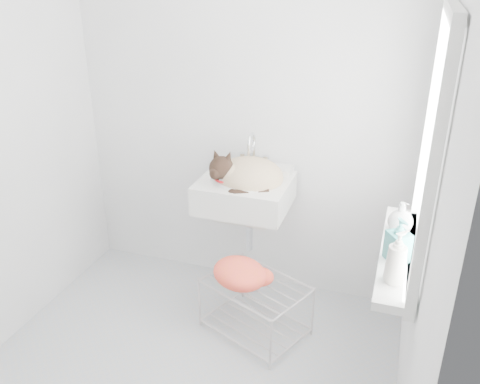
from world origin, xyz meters
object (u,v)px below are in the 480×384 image
(bottle_c, at_px, (399,231))
(cat, at_px, (246,175))
(wire_rack, at_px, (255,309))
(bottle_b, at_px, (396,259))
(sink, at_px, (245,180))
(bottle_a, at_px, (393,282))

(bottle_c, bearing_deg, cat, 158.72)
(bottle_c, bearing_deg, wire_rack, 174.27)
(wire_rack, bearing_deg, bottle_b, -25.01)
(bottle_b, relative_size, bottle_c, 1.30)
(wire_rack, bearing_deg, sink, 119.47)
(sink, relative_size, wire_rack, 0.96)
(sink, xyz_separation_m, wire_rack, (0.16, -0.29, -0.70))
(cat, distance_m, bottle_c, 0.96)
(sink, distance_m, bottle_a, 1.22)
(cat, relative_size, wire_rack, 0.84)
(bottle_a, distance_m, bottle_b, 0.18)
(wire_rack, xyz_separation_m, bottle_a, (0.74, -0.52, 0.70))
(wire_rack, height_order, bottle_a, bottle_a)
(wire_rack, relative_size, bottle_b, 2.79)
(wire_rack, xyz_separation_m, bottle_c, (0.74, -0.07, 0.70))
(wire_rack, height_order, bottle_c, bottle_c)
(bottle_b, bearing_deg, bottle_a, -90.00)
(bottle_a, bearing_deg, wire_rack, 144.63)
(cat, xyz_separation_m, wire_rack, (0.15, -0.27, -0.74))
(bottle_b, bearing_deg, cat, 145.25)
(wire_rack, bearing_deg, bottle_a, -35.37)
(cat, bearing_deg, bottle_a, -53.22)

